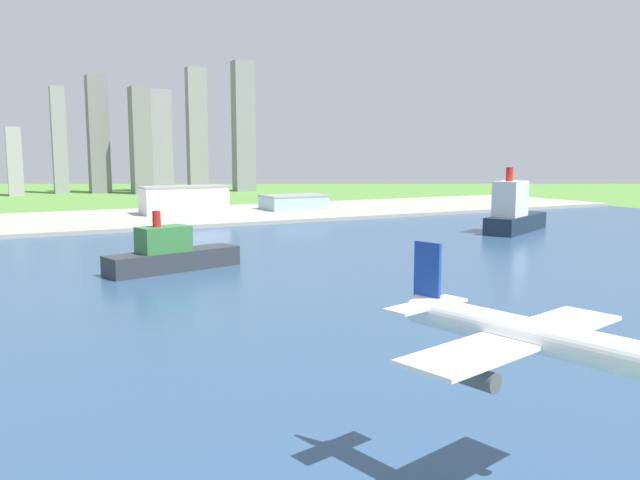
{
  "coord_description": "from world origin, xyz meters",
  "views": [
    {
      "loc": [
        -69.09,
        42.85,
        44.91
      ],
      "look_at": [
        3.08,
        179.46,
        24.21
      ],
      "focal_mm": 35.76,
      "sensor_mm": 36.0,
      "label": 1
    }
  ],
  "objects_px": {
    "airplane_landing": "(537,338)",
    "cargo_ship": "(514,214)",
    "container_barge": "(171,254)",
    "warehouse_annex": "(294,202)",
    "warehouse_main": "(184,200)"
  },
  "relations": [
    {
      "from": "warehouse_main",
      "to": "cargo_ship",
      "type": "bearing_deg",
      "value": -51.87
    },
    {
      "from": "container_barge",
      "to": "cargo_ship",
      "type": "height_order",
      "value": "cargo_ship"
    },
    {
      "from": "cargo_ship",
      "to": "warehouse_main",
      "type": "height_order",
      "value": "cargo_ship"
    },
    {
      "from": "container_barge",
      "to": "warehouse_main",
      "type": "bearing_deg",
      "value": 72.83
    },
    {
      "from": "warehouse_annex",
      "to": "cargo_ship",
      "type": "bearing_deg",
      "value": -72.42
    },
    {
      "from": "warehouse_annex",
      "to": "warehouse_main",
      "type": "bearing_deg",
      "value": 177.54
    },
    {
      "from": "airplane_landing",
      "to": "warehouse_annex",
      "type": "bearing_deg",
      "value": 68.34
    },
    {
      "from": "cargo_ship",
      "to": "warehouse_annex",
      "type": "distance_m",
      "value": 187.87
    },
    {
      "from": "container_barge",
      "to": "cargo_ship",
      "type": "bearing_deg",
      "value": 8.34
    },
    {
      "from": "airplane_landing",
      "to": "warehouse_main",
      "type": "relative_size",
      "value": 0.67
    },
    {
      "from": "airplane_landing",
      "to": "container_barge",
      "type": "distance_m",
      "value": 191.55
    },
    {
      "from": "airplane_landing",
      "to": "container_barge",
      "type": "height_order",
      "value": "airplane_landing"
    },
    {
      "from": "airplane_landing",
      "to": "cargo_ship",
      "type": "bearing_deg",
      "value": 45.74
    },
    {
      "from": "container_barge",
      "to": "warehouse_annex",
      "type": "distance_m",
      "value": 259.48
    },
    {
      "from": "airplane_landing",
      "to": "cargo_ship",
      "type": "relative_size",
      "value": 0.66
    }
  ]
}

